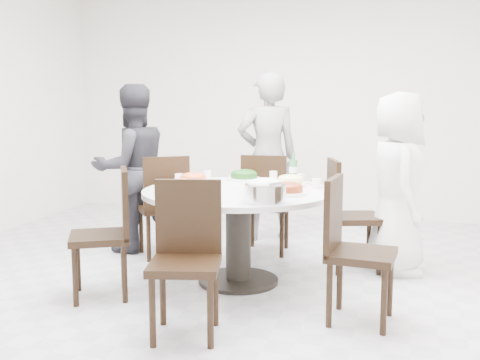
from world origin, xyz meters
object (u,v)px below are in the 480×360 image
(chair_ne, at_px, (355,215))
(chair_sw, at_px, (99,234))
(diner_right, at_px, (398,183))
(chair_n, at_px, (267,203))
(diner_middle, at_px, (268,157))
(diner_left, at_px, (132,168))
(rice_bowl, at_px, (265,193))
(chair_nw, at_px, (162,206))
(chair_s, at_px, (185,261))
(beverage_bottle, at_px, (293,168))
(dining_table, at_px, (238,236))
(chair_se, at_px, (362,251))
(soup_bowl, at_px, (184,192))

(chair_ne, xyz_separation_m, chair_sw, (-1.75, -1.20, 0.00))
(chair_sw, bearing_deg, diner_right, 91.67)
(chair_ne, bearing_deg, chair_sw, 107.15)
(chair_n, bearing_deg, chair_sw, 56.09)
(diner_middle, distance_m, diner_left, 1.39)
(diner_right, bearing_deg, rice_bowl, 130.46)
(chair_nw, relative_size, diner_middle, 0.55)
(chair_n, height_order, diner_left, diner_left)
(chair_s, relative_size, diner_right, 0.63)
(rice_bowl, height_order, beverage_bottle, beverage_bottle)
(chair_sw, height_order, diner_middle, diner_middle)
(chair_nw, height_order, chair_sw, same)
(dining_table, distance_m, beverage_bottle, 0.81)
(chair_n, bearing_deg, chair_s, 85.17)
(diner_right, bearing_deg, chair_ne, 81.90)
(chair_se, bearing_deg, chair_nw, 64.45)
(dining_table, height_order, chair_se, chair_se)
(dining_table, bearing_deg, chair_sw, -146.25)
(chair_nw, xyz_separation_m, diner_middle, (0.80, 0.88, 0.39))
(chair_ne, bearing_deg, soup_bowl, 115.67)
(rice_bowl, bearing_deg, diner_left, 143.60)
(chair_nw, xyz_separation_m, beverage_bottle, (1.24, -0.04, 0.40))
(chair_nw, xyz_separation_m, chair_se, (1.89, -1.13, 0.00))
(diner_left, relative_size, rice_bowl, 5.54)
(chair_ne, height_order, diner_right, diner_right)
(beverage_bottle, bearing_deg, chair_ne, 7.80)
(beverage_bottle, bearing_deg, chair_nw, 178.32)
(chair_n, bearing_deg, dining_table, 85.65)
(soup_bowl, distance_m, beverage_bottle, 1.17)
(diner_right, bearing_deg, chair_sw, 109.19)
(beverage_bottle, bearing_deg, chair_se, -59.26)
(chair_se, relative_size, soup_bowl, 3.61)
(chair_sw, distance_m, beverage_bottle, 1.72)
(chair_s, height_order, soup_bowl, chair_s)
(chair_s, bearing_deg, chair_nw, 104.39)
(chair_sw, relative_size, chair_se, 1.00)
(diner_left, bearing_deg, beverage_bottle, 126.53)
(chair_n, distance_m, diner_left, 1.33)
(diner_right, bearing_deg, diner_middle, 46.43)
(dining_table, bearing_deg, chair_n, 89.31)
(chair_nw, bearing_deg, diner_middle, -169.11)
(dining_table, relative_size, beverage_bottle, 6.11)
(diner_left, distance_m, beverage_bottle, 1.60)
(dining_table, bearing_deg, chair_s, -91.59)
(diner_left, bearing_deg, rice_bowl, 95.42)
(chair_sw, bearing_deg, soup_bowl, 74.31)
(diner_left, height_order, soup_bowl, diner_left)
(dining_table, distance_m, chair_ne, 1.06)
(rice_bowl, bearing_deg, chair_n, 102.40)
(chair_se, height_order, soup_bowl, chair_se)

